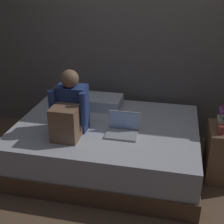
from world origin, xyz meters
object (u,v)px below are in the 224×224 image
Objects in this scene: bed at (107,144)px; laptop at (123,129)px; mug at (221,130)px; pillow at (99,102)px; person_sitting at (70,110)px.

bed is 0.40m from laptop.
mug is (1.17, -0.10, 0.37)m from bed.
bed is 6.25× the size of laptop.
pillow is at bearing 123.97° from laptop.
laptop is 0.97m from mug.
laptop is (0.21, -0.16, 0.31)m from bed.
laptop is 3.56× the size of mug.
bed is at bearing -65.35° from pillow.
person_sitting is at bearing -141.42° from bed.
pillow reaches higher than bed.
person_sitting is at bearing -173.91° from mug.
pillow is at bearing 80.87° from person_sitting.
laptop reaches higher than pillow.
bed is at bearing 141.71° from laptop.
mug is (1.38, -0.55, 0.05)m from pillow.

